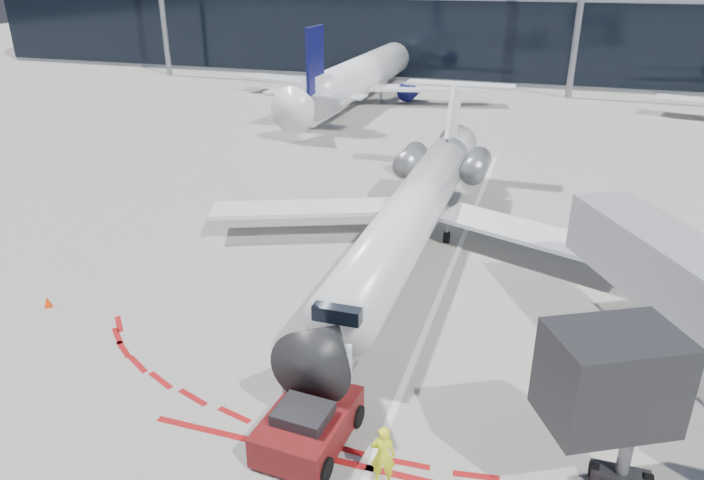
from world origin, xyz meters
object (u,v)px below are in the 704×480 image
(pushback_tug, at_px, (308,424))
(uld_container, at_px, (318,383))
(regional_jet, at_px, (416,207))
(ramp_worker, at_px, (383,455))

(pushback_tug, relative_size, uld_container, 2.45)
(regional_jet, xyz_separation_m, pushback_tug, (0.10, -14.80, -1.63))
(regional_jet, bearing_deg, pushback_tug, -89.60)
(ramp_worker, bearing_deg, regional_jet, -92.36)
(pushback_tug, bearing_deg, regional_jet, 94.75)
(regional_jet, xyz_separation_m, ramp_worker, (2.64, -15.66, -1.33))
(regional_jet, distance_m, uld_container, 13.36)
(pushback_tug, xyz_separation_m, uld_container, (-0.25, 1.50, 0.39))
(pushback_tug, bearing_deg, uld_container, 103.63)
(uld_container, bearing_deg, regional_jet, 86.67)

